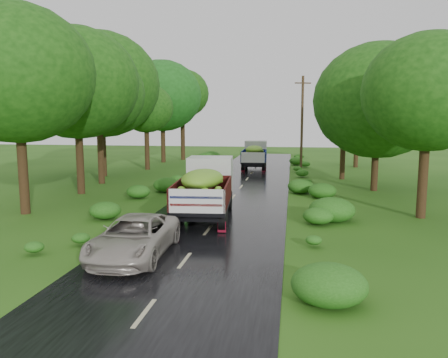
% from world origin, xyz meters
% --- Properties ---
extents(ground, '(120.00, 120.00, 0.00)m').
position_xyz_m(ground, '(0.00, 0.00, 0.00)').
color(ground, '#204D10').
rests_on(ground, ground).
extents(road, '(6.50, 80.00, 0.02)m').
position_xyz_m(road, '(0.00, 5.00, 0.01)').
color(road, black).
rests_on(road, ground).
extents(road_lines, '(0.12, 69.60, 0.00)m').
position_xyz_m(road_lines, '(0.00, 6.00, 0.02)').
color(road_lines, '#BFB78C').
rests_on(road_lines, road).
extents(truck_near, '(2.80, 6.63, 2.72)m').
position_xyz_m(truck_near, '(-0.56, 6.50, 1.54)').
color(truck_near, black).
rests_on(truck_near, ground).
extents(truck_far, '(2.35, 6.12, 2.54)m').
position_xyz_m(truck_far, '(-0.03, 27.23, 1.44)').
color(truck_far, black).
rests_on(truck_far, ground).
extents(car, '(2.37, 4.91, 1.35)m').
position_xyz_m(car, '(-1.79, 0.15, 0.69)').
color(car, '#ADA49A').
rests_on(car, road).
extents(utility_pole, '(1.45, 0.50, 8.45)m').
position_xyz_m(utility_pole, '(4.25, 26.60, 4.35)').
color(utility_pole, '#382616').
rests_on(utility_pole, ground).
extents(trees_left, '(6.79, 32.98, 9.33)m').
position_xyz_m(trees_left, '(-10.23, 20.44, 6.82)').
color(trees_left, black).
rests_on(trees_left, ground).
extents(trees_right, '(5.32, 25.50, 7.63)m').
position_xyz_m(trees_right, '(8.97, 17.77, 5.54)').
color(trees_right, black).
rests_on(trees_right, ground).
extents(shrubs, '(11.90, 44.00, 0.70)m').
position_xyz_m(shrubs, '(0.00, 14.00, 0.35)').
color(shrubs, '#205A15').
rests_on(shrubs, ground).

